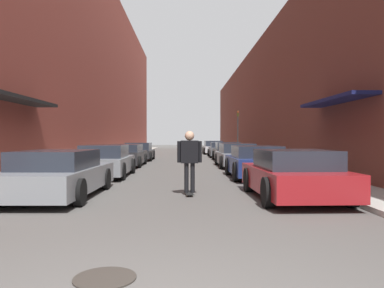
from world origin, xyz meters
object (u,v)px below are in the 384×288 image
Objects in this scene: parked_car_left_0 at (59,174)px; parked_car_left_2 at (126,155)px; parked_car_right_3 at (227,152)px; manhole_cover at (105,278)px; skateboarder at (190,156)px; parked_car_left_3 at (139,152)px; parked_car_right_5 at (213,148)px; traffic_light at (238,128)px; parked_car_right_1 at (256,162)px; parked_car_right_0 at (293,175)px; parked_car_left_1 at (106,161)px; parked_car_right_2 at (236,155)px; parked_car_right_4 at (220,150)px.

parked_car_left_2 is (0.06, 11.07, -0.00)m from parked_car_left_0.
parked_car_left_0 is 17.14m from parked_car_right_3.
manhole_cover is (2.46, -5.84, -0.60)m from parked_car_left_0.
parked_car_left_3 is at bearing 101.72° from skateboarder.
parked_car_right_3 is at bearing -89.36° from parked_car_right_5.
traffic_light is (7.61, 9.26, 1.78)m from parked_car_left_2.
parked_car_left_3 is 13.39m from parked_car_right_1.
parked_car_right_1 reaches higher than parked_car_left_0.
parked_car_left_2 is 7.92m from parked_car_right_3.
parked_car_right_0 is 5.06m from parked_car_right_1.
parked_car_right_0 and parked_car_right_1 have the same top height.
skateboarder is at bearing -78.28° from parked_car_left_3.
parked_car_left_0 is 6.17m from parked_car_right_0.
parked_car_left_0 is at bearing 112.87° from manhole_cover.
parked_car_left_1 is at bearing -105.40° from parked_car_right_5.
traffic_light is at bearing 63.45° from parked_car_left_1.
parked_car_left_2 is at bearing 89.71° from parked_car_left_0.
parked_car_right_2 is at bearing 89.77° from parked_car_right_1.
manhole_cover is at bearing -101.24° from traffic_light.
skateboarder reaches higher than parked_car_left_1.
skateboarder reaches higher than parked_car_left_2.
parked_car_right_4 is at bearing 69.02° from parked_car_left_1.
parked_car_right_5 reaches higher than parked_car_right_2.
parked_car_right_3 is (6.25, 4.86, 0.02)m from parked_car_left_2.
skateboarder reaches higher than parked_car_right_4.
parked_car_left_2 is 1.26× the size of traffic_light.
parked_car_left_2 is 1.12× the size of parked_car_right_0.
parked_car_left_3 is 8.63m from traffic_light.
traffic_light reaches higher than parked_car_left_0.
parked_car_right_1 is at bearing 37.09° from parked_car_left_0.
parked_car_right_2 reaches higher than parked_car_right_4.
parked_car_right_1 is at bearing 70.66° from manhole_cover.
parked_car_right_4 is at bearing 89.12° from parked_car_right_2.
parked_car_right_0 is at bearing -62.04° from parked_car_left_2.
skateboarder is at bearing -100.22° from parked_car_right_3.
traffic_light is (7.66, 20.33, 1.78)m from parked_car_left_0.
parked_car_left_0 reaches higher than manhole_cover.
skateboarder is at bearing 4.26° from parked_car_left_0.
parked_car_right_0 is 27.65m from parked_car_right_5.
parked_car_right_0 is at bearing -90.46° from parked_car_right_4.
parked_car_left_1 is 0.97× the size of parked_car_right_3.
parked_car_right_4 is (0.03, 5.50, -0.03)m from parked_car_right_3.
parked_car_right_3 is at bearing -6.03° from parked_car_left_3.
parked_car_right_1 is 0.88× the size of parked_car_right_2.
parked_car_right_1 is at bearing -46.59° from parked_car_left_2.
parked_car_right_3 is at bearing 89.47° from parked_car_right_0.
skateboarder is 2.52× the size of manhole_cover.
parked_car_right_3 is at bearing -90.27° from parked_car_right_4.
parked_car_right_0 is at bearing -90.53° from parked_car_right_3.
parked_car_left_0 is 5.27m from parked_car_left_1.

